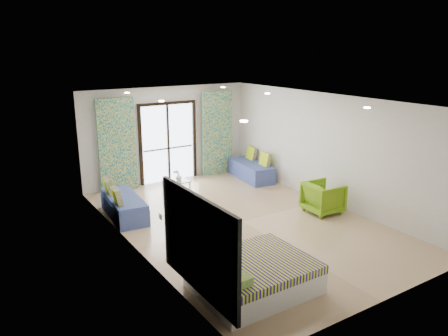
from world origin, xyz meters
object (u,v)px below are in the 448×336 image
coffee_table (176,182)px  daybed_left (123,206)px  armchair (323,196)px  daybed_right (251,170)px  bed (253,275)px

coffee_table → daybed_left: bearing=-156.7°
coffee_table → armchair: size_ratio=0.85×
armchair → coffee_table: bearing=40.9°
coffee_table → armchair: 3.79m
daybed_left → daybed_right: size_ratio=0.99×
daybed_left → coffee_table: daybed_left is taller
daybed_left → bed: bearing=-76.5°
daybed_right → armchair: daybed_right is taller
daybed_left → armchair: (4.04, -2.25, 0.14)m
daybed_right → armchair: 3.12m
daybed_right → bed: bearing=-118.7°
daybed_right → coffee_table: 2.52m
bed → armchair: 3.88m
bed → daybed_left: (-0.64, 4.12, 0.00)m
armchair → bed: bearing=121.9°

